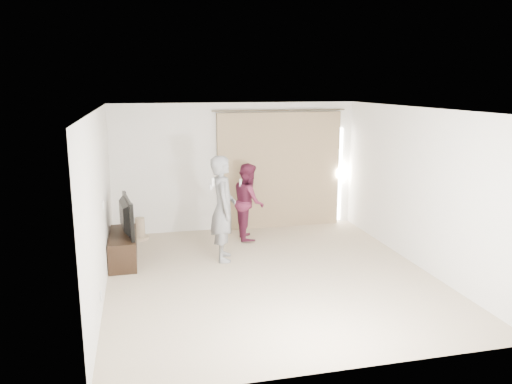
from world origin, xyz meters
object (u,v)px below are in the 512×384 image
tv_console (123,248)px  person_woman (249,201)px  tv (121,216)px  person_man (223,208)px

tv_console → person_woman: person_woman is taller
tv → tv_console: bearing=-0.0°
tv → person_man: (1.68, -0.26, 0.10)m
tv_console → tv: size_ratio=1.16×
tv → person_man: bearing=-106.2°
tv_console → tv: (0.00, 0.00, 0.56)m
person_woman → person_man: bearing=-122.3°
tv → person_man: size_ratio=0.61×
tv → person_woman: person_woman is taller
person_man → person_woman: person_man is taller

